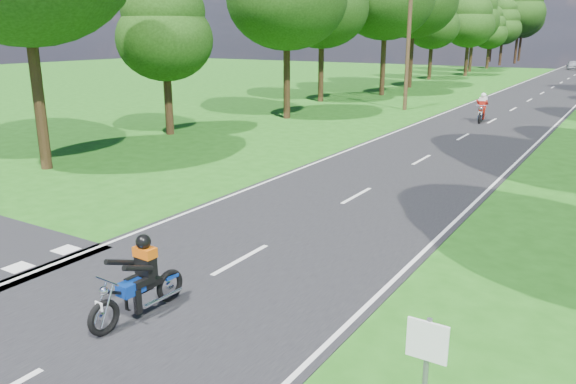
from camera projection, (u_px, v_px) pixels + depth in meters
The scene contains 8 objects.
ground at pixel (179, 295), 10.87m from camera, with size 160.00×160.00×0.00m, color #1D5413.
main_road at pixel (553, 87), 51.63m from camera, with size 7.00×140.00×0.02m, color black.
road_markings at pixel (548, 89), 50.17m from camera, with size 7.40×140.00×0.01m.
telegraph_pole at pixel (408, 46), 35.64m from camera, with size 1.20×0.26×8.00m.
road_sign at pixel (425, 374), 6.05m from camera, with size 0.45×0.07×2.00m.
rider_near_blue at pixel (137, 278), 9.79m from camera, with size 0.60×1.79×1.50m, color #0E349A, non-canonical shape.
rider_far_red at pixel (482, 107), 31.55m from camera, with size 0.64×1.93×1.61m, color #A51E0C, non-canonical shape.
distant_car at pixel (573, 65), 75.77m from camera, with size 1.45×3.59×1.22m, color silver.
Camera 1 is at (7.04, -7.28, 4.89)m, focal length 35.00 mm.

